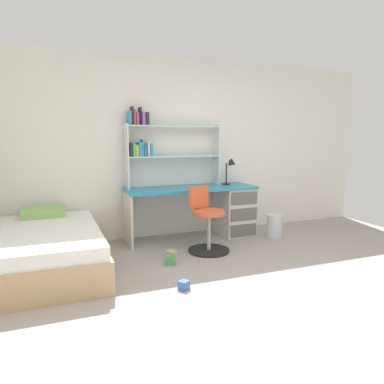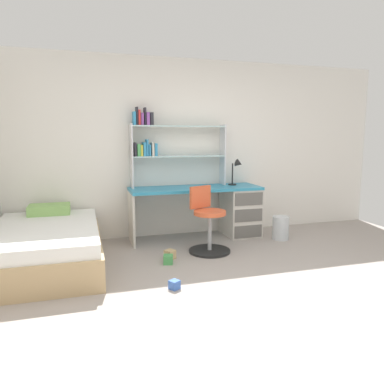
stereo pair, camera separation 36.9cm
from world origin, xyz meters
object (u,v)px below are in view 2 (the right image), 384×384
at_px(desk_lamp, 237,168).
at_px(bed_platform, 46,246).
at_px(swivel_chair, 208,226).
at_px(waste_bin, 281,228).
at_px(toy_block_green_0, 168,259).
at_px(toy_block_natural_2, 170,254).
at_px(toy_block_blue_1, 174,285).
at_px(desk, 228,208).
at_px(bookshelf_hutch, 164,142).

height_order(desk_lamp, bed_platform, desk_lamp).
bearing_deg(swivel_chair, waste_bin, 11.59).
bearing_deg(toy_block_green_0, bed_platform, 166.16).
bearing_deg(waste_bin, toy_block_natural_2, -167.42).
xyz_separation_m(waste_bin, toy_block_blue_1, (-1.85, -1.24, -0.12)).
xyz_separation_m(swivel_chair, toy_block_blue_1, (-0.68, -1.00, -0.29)).
bearing_deg(swivel_chair, desk, 50.62).
bearing_deg(toy_block_blue_1, desk_lamp, 50.89).
height_order(swivel_chair, toy_block_green_0, swivel_chair).
distance_m(toy_block_green_0, toy_block_natural_2, 0.18).
xyz_separation_m(desk, toy_block_green_0, (-1.10, -0.94, -0.36)).
relative_size(desk_lamp, toy_block_blue_1, 4.49).
height_order(bookshelf_hutch, swivel_chair, bookshelf_hutch).
relative_size(waste_bin, toy_block_green_0, 3.16).
height_order(swivel_chair, bed_platform, swivel_chair).
height_order(bookshelf_hutch, bed_platform, bookshelf_hutch).
xyz_separation_m(bookshelf_hutch, bed_platform, (-1.53, -0.79, -1.13)).
relative_size(bookshelf_hutch, toy_block_natural_2, 12.61).
bearing_deg(bed_platform, toy_block_natural_2, -6.60).
distance_m(swivel_chair, waste_bin, 1.20).
bearing_deg(toy_block_blue_1, swivel_chair, 55.71).
distance_m(desk, toy_block_natural_2, 1.35).
relative_size(desk, waste_bin, 5.58).
xyz_separation_m(swivel_chair, toy_block_green_0, (-0.58, -0.30, -0.28)).
bearing_deg(desk_lamp, waste_bin, -41.99).
bearing_deg(bookshelf_hutch, swivel_chair, -65.73).
bearing_deg(desk_lamp, swivel_chair, -135.20).
xyz_separation_m(bed_platform, toy_block_blue_1, (1.22, -1.02, -0.19)).
relative_size(desk_lamp, toy_block_natural_2, 3.58).
relative_size(desk, desk_lamp, 4.80).
height_order(bookshelf_hutch, desk_lamp, bookshelf_hutch).
xyz_separation_m(bookshelf_hutch, swivel_chair, (0.37, -0.82, -1.03)).
distance_m(bookshelf_hutch, waste_bin, 2.03).
relative_size(bookshelf_hutch, swivel_chair, 1.65).
xyz_separation_m(desk, toy_block_blue_1, (-1.20, -1.64, -0.37)).
bearing_deg(toy_block_natural_2, waste_bin, 12.58).
xyz_separation_m(desk, bookshelf_hutch, (-0.89, 0.18, 0.95)).
relative_size(desk, toy_block_blue_1, 21.55).
bearing_deg(desk, toy_block_natural_2, -143.52).
height_order(bookshelf_hutch, toy_block_green_0, bookshelf_hutch).
xyz_separation_m(bookshelf_hutch, toy_block_blue_1, (-0.32, -1.82, -1.32)).
xyz_separation_m(bed_platform, toy_block_green_0, (1.32, -0.33, -0.18)).
xyz_separation_m(desk, waste_bin, (0.65, -0.39, -0.25)).
height_order(bookshelf_hutch, toy_block_natural_2, bookshelf_hutch).
relative_size(bed_platform, toy_block_natural_2, 17.31).
height_order(desk_lamp, toy_block_natural_2, desk_lamp).
xyz_separation_m(desk_lamp, toy_block_natural_2, (-1.20, -0.81, -0.94)).
distance_m(bookshelf_hutch, swivel_chair, 1.37).
relative_size(bookshelf_hutch, waste_bin, 4.10).
xyz_separation_m(desk, desk_lamp, (0.16, 0.04, 0.57)).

